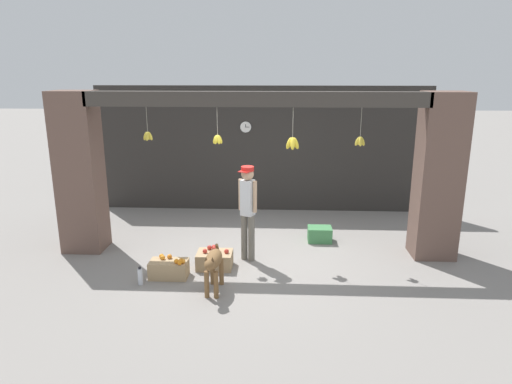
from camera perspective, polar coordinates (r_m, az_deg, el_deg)
name	(u,v)px	position (r m, az deg, el deg)	size (l,w,h in m)	color
ground_plane	(255,258)	(7.94, -0.16, -8.26)	(60.00, 60.00, 0.00)	gray
shop_back_wall	(261,149)	(10.31, 0.69, 5.36)	(7.43, 0.12, 2.81)	#2D2B28
shop_pillar_left	(80,173)	(8.51, -21.17, 2.25)	(0.70, 0.60, 2.81)	brown
shop_pillar_right	(438,177)	(8.22, 21.84, 1.76)	(0.70, 0.60, 2.81)	brown
storefront_awning	(255,101)	(7.42, -0.09, 11.36)	(5.53, 0.28, 0.94)	#3D3833
dog	(213,263)	(6.66, -5.34, -8.83)	(0.25, 0.81, 0.66)	brown
shopkeeper	(248,206)	(7.55, -1.05, -1.78)	(0.31, 0.30, 1.63)	#6B665B
fruit_crate_oranges	(169,269)	(7.33, -10.80, -9.38)	(0.59, 0.34, 0.34)	tan
fruit_crate_apples	(215,260)	(7.56, -5.19, -8.40)	(0.57, 0.42, 0.33)	tan
produce_box_green	(320,234)	(8.71, 7.96, -5.25)	(0.44, 0.34, 0.28)	#42844C
water_bottle	(140,276)	(7.19, -14.27, -10.17)	(0.08, 0.08, 0.28)	silver
wall_clock	(246,127)	(10.18, -1.30, 8.13)	(0.26, 0.03, 0.26)	black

